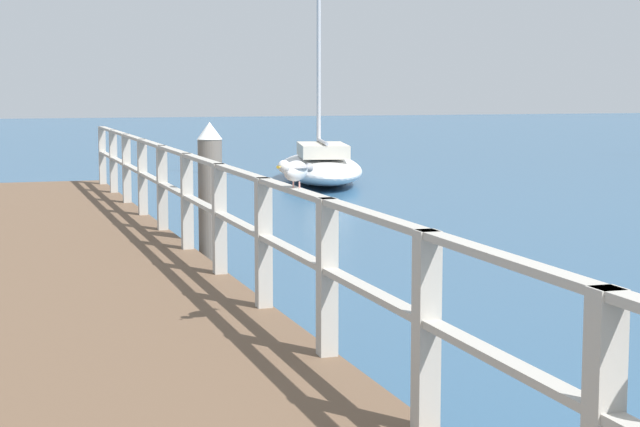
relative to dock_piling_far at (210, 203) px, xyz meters
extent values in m
cube|color=brown|center=(-1.79, -2.22, -0.70)|extent=(2.98, 21.50, 0.53)
cube|color=#B2ADA3|center=(-0.38, -8.86, 0.09)|extent=(0.12, 0.12, 1.06)
cube|color=#B2ADA3|center=(-0.38, -7.20, 0.09)|extent=(0.12, 0.12, 1.06)
cube|color=#B2ADA3|center=(-0.38, -5.54, 0.09)|extent=(0.12, 0.12, 1.06)
cube|color=#B2ADA3|center=(-0.38, -3.88, 0.09)|extent=(0.12, 0.12, 1.06)
cube|color=#B2ADA3|center=(-0.38, -2.22, 0.09)|extent=(0.12, 0.12, 1.06)
cube|color=#B2ADA3|center=(-0.38, -0.56, 0.09)|extent=(0.12, 0.12, 1.06)
cube|color=#B2ADA3|center=(-0.38, 1.10, 0.09)|extent=(0.12, 0.12, 1.06)
cube|color=#B2ADA3|center=(-0.38, 2.76, 0.09)|extent=(0.12, 0.12, 1.06)
cube|color=#B2ADA3|center=(-0.38, 4.41, 0.09)|extent=(0.12, 0.12, 1.06)
cube|color=#B2ADA3|center=(-0.38, 6.07, 0.09)|extent=(0.12, 0.12, 1.06)
cube|color=#B2ADA3|center=(-0.38, 7.73, 0.09)|extent=(0.12, 0.12, 1.06)
cube|color=#B2ADA3|center=(-0.38, -2.22, 0.60)|extent=(0.10, 19.90, 0.04)
cube|color=#B2ADA3|center=(-0.38, -2.22, 0.15)|extent=(0.10, 19.90, 0.04)
cylinder|color=#6B6056|center=(0.00, 0.00, -0.11)|extent=(0.28, 0.28, 1.71)
cone|color=white|center=(0.00, 0.00, 0.84)|extent=(0.29, 0.29, 0.20)
ellipsoid|color=white|center=(-0.38, -4.81, 0.75)|extent=(0.29, 0.29, 0.15)
sphere|color=white|center=(-0.50, -4.93, 0.79)|extent=(0.09, 0.09, 0.09)
cone|color=gold|center=(-0.55, -4.98, 0.79)|extent=(0.05, 0.05, 0.02)
cone|color=#939399|center=(-0.26, -4.68, 0.76)|extent=(0.11, 0.11, 0.07)
ellipsoid|color=#939399|center=(-0.38, -4.81, 0.77)|extent=(0.28, 0.28, 0.04)
cylinder|color=tan|center=(-0.36, -4.82, 0.65)|extent=(0.01, 0.01, 0.05)
cylinder|color=tan|center=(-0.39, -4.78, 0.65)|extent=(0.01, 0.01, 0.05)
ellipsoid|color=white|center=(5.32, 12.46, -0.63)|extent=(3.17, 6.27, 0.67)
cylinder|color=#B2B2B7|center=(5.38, 12.75, 2.58)|extent=(0.10, 0.10, 5.75)
cylinder|color=#B2B2B7|center=(5.15, 11.73, 0.06)|extent=(0.54, 2.07, 0.08)
cube|color=beige|center=(5.16, 11.76, -0.14)|extent=(1.52, 2.34, 0.30)
camera|label=1|loc=(-2.57, -12.24, 1.36)|focal=60.45mm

